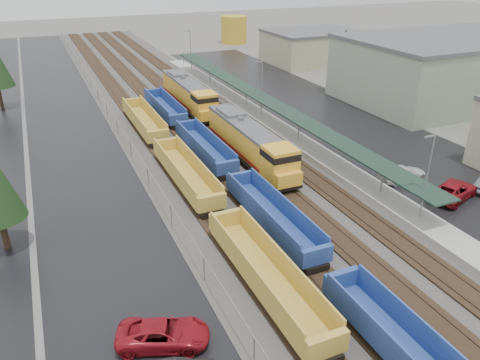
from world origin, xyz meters
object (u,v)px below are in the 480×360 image
object	(u,v)px
parked_car_east_c	(402,174)
well_string_blue	(272,216)
locomotive_trail	(189,95)
well_string_yellow	(266,275)
parked_car_west_c	(163,334)
locomotive_lead	(250,143)
storage_tank	(234,30)
parked_car_east_b	(454,190)

from	to	relation	value
parked_car_east_c	well_string_blue	bearing A→B (deg)	100.70
locomotive_trail	well_string_blue	size ratio (longest dim) A/B	0.24
well_string_yellow	locomotive_trail	bearing A→B (deg)	78.90
parked_car_east_c	parked_car_west_c	bearing A→B (deg)	113.82
well_string_blue	parked_car_west_c	bearing A→B (deg)	-142.40
locomotive_trail	well_string_yellow	size ratio (longest dim) A/B	0.22
locomotive_lead	parked_car_east_c	bearing A→B (deg)	-40.05
parked_car_west_c	locomotive_trail	bearing A→B (deg)	1.19
well_string_yellow	well_string_blue	distance (m)	7.95
well_string_blue	locomotive_lead	bearing A→B (deg)	72.77
well_string_blue	parked_car_west_c	xyz separation A→B (m)	(-11.61, -8.94, -0.39)
locomotive_lead	parked_car_east_c	xyz separation A→B (m)	(12.02, -10.10, -1.53)
locomotive_trail	storage_tank	xyz separation A→B (m)	(28.44, 50.43, 1.02)
locomotive_lead	parked_car_east_b	size ratio (longest dim) A/B	3.26
well_string_blue	parked_car_west_c	size ratio (longest dim) A/B	15.00
storage_tank	parked_car_west_c	size ratio (longest dim) A/B	1.24
well_string_yellow	storage_tank	bearing A→B (deg)	68.22
parked_car_west_c	well_string_yellow	bearing A→B (deg)	-53.59
parked_car_east_b	storage_tank	bearing A→B (deg)	-28.40
locomotive_trail	parked_car_east_b	size ratio (longest dim) A/B	3.26
locomotive_trail	well_string_blue	bearing A→B (deg)	-96.73
locomotive_lead	parked_car_east_b	distance (m)	20.38
storage_tank	locomotive_trail	bearing A→B (deg)	-119.42
well_string_blue	parked_car_west_c	distance (m)	14.66
storage_tank	parked_car_west_c	distance (m)	103.18
parked_car_west_c	parked_car_east_c	bearing A→B (deg)	-45.76
well_string_yellow	parked_car_east_c	distance (m)	22.23
locomotive_trail	storage_tank	bearing A→B (deg)	60.58
locomotive_trail	parked_car_east_c	world-z (taller)	locomotive_trail
locomotive_trail	parked_car_west_c	bearing A→B (deg)	-110.02
storage_tank	locomotive_lead	bearing A→B (deg)	-111.71
locomotive_trail	storage_tank	world-z (taller)	storage_tank
parked_car_west_c	parked_car_east_c	world-z (taller)	parked_car_east_c
parked_car_west_c	storage_tank	bearing A→B (deg)	-4.07
parked_car_east_c	locomotive_lead	bearing A→B (deg)	50.75
parked_car_east_c	well_string_yellow	bearing A→B (deg)	116.58
locomotive_lead	locomotive_trail	size ratio (longest dim) A/B	1.00
locomotive_trail	parked_car_east_b	bearing A→B (deg)	-69.14
well_string_blue	storage_tank	xyz separation A→B (m)	(32.44, 84.32, 2.18)
locomotive_trail	parked_car_east_c	xyz separation A→B (m)	(12.02, -31.10, -1.53)
well_string_blue	parked_car_east_b	bearing A→B (deg)	-6.77
storage_tank	parked_car_east_b	distance (m)	87.71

